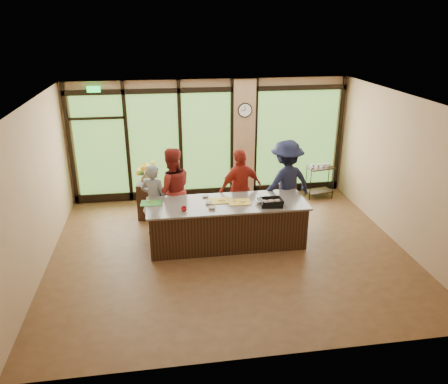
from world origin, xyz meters
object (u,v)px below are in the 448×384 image
object	(u,v)px
cook_left	(154,200)
roasting_pan	(271,204)
bar_cart	(320,177)
cook_right	(286,184)
island_base	(227,224)
flower_stand	(148,200)

from	to	relation	value
cook_left	roasting_pan	xyz separation A→B (m)	(2.29, -0.94, 0.17)
bar_cart	roasting_pan	bearing A→B (deg)	-140.20
roasting_pan	bar_cart	world-z (taller)	roasting_pan
cook_right	bar_cart	distance (m)	2.00
island_base	flower_stand	size ratio (longest dim) A/B	3.61
cook_left	flower_stand	xyz separation A→B (m)	(-0.16, 0.87, -0.36)
cook_left	roasting_pan	bearing A→B (deg)	-178.47
cook_right	bar_cart	bearing A→B (deg)	-153.08
island_base	flower_stand	world-z (taller)	island_base
roasting_pan	flower_stand	size ratio (longest dim) A/B	0.48
cook_left	cook_right	xyz separation A→B (m)	(2.87, 0.05, 0.19)
island_base	cook_left	size ratio (longest dim) A/B	1.96
roasting_pan	flower_stand	distance (m)	3.10
cook_right	flower_stand	xyz separation A→B (m)	(-3.04, 0.81, -0.55)
flower_stand	island_base	bearing A→B (deg)	-35.86
roasting_pan	bar_cart	size ratio (longest dim) A/B	0.45
cook_left	bar_cart	distance (m)	4.47
island_base	roasting_pan	bearing A→B (deg)	-17.68
island_base	cook_left	distance (m)	1.64
roasting_pan	flower_stand	world-z (taller)	roasting_pan
bar_cart	cook_right	bearing A→B (deg)	-145.16
island_base	flower_stand	distance (m)	2.23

